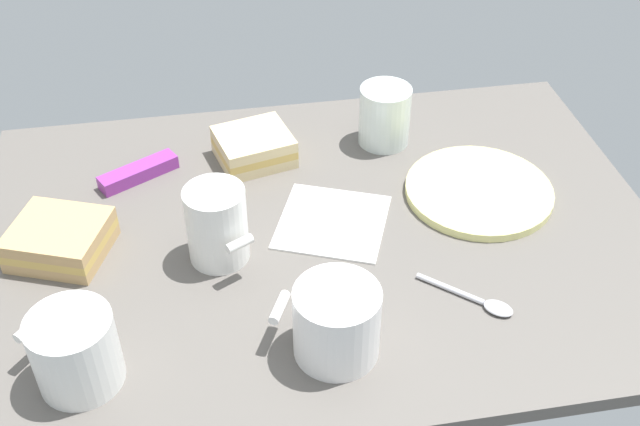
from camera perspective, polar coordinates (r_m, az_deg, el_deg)
The scene contains 11 objects.
tabletop at distance 103.30cm, azimuth -0.00°, elevation -1.71°, with size 90.00×64.00×2.00cm, color #5B5651.
plate_of_food at distance 110.53cm, azimuth 11.58°, elevation 1.60°, with size 20.52×20.52×1.20cm.
coffee_mug_black at distance 96.32cm, azimuth -7.58°, elevation -0.80°, with size 8.02×9.70×10.31cm.
coffee_mug_milky at distance 85.98cm, azimuth -17.56°, elevation -9.56°, with size 11.10×10.36×8.93cm.
coffee_mug_spare at distance 84.80cm, azimuth 1.20°, elevation -7.97°, with size 12.14×9.85×8.86cm.
sandwich_main at distance 103.33cm, azimuth -18.56°, elevation -1.86°, with size 14.25×13.60×4.40cm.
sandwich_side at distance 114.58cm, azimuth -4.87°, elevation 4.85°, with size 12.26×11.50×4.40cm.
glass_of_milk at distance 117.46cm, azimuth 4.76°, elevation 7.02°, with size 7.69×7.69×9.12cm.
spoon at distance 94.67cm, azimuth 11.63°, elevation -6.32°, with size 10.28×9.42×0.80cm.
snack_bar at distance 114.11cm, azimuth -13.18°, elevation 2.93°, with size 11.62×2.80×2.00cm, color purple.
paper_napkin at distance 103.76cm, azimuth 0.92°, elevation -0.66°, with size 13.88×13.88×0.30cm, color white.
Camera 1 is at (13.18, 76.65, 68.98)cm, focal length 43.57 mm.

